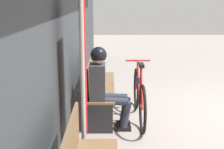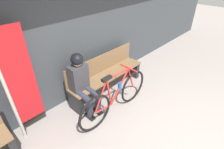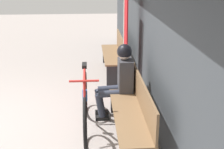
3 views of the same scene
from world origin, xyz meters
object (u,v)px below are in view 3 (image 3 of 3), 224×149
at_px(person_seated, 120,76).
at_px(park_bench_far, 115,56).
at_px(bicycle, 85,104).
at_px(banner_pole, 125,40).
at_px(park_bench_near, 132,113).

distance_m(person_seated, park_bench_far, 2.23).
bearing_deg(park_bench_far, bicycle, -14.30).
distance_m(person_seated, banner_pole, 1.06).
bearing_deg(bicycle, person_seated, 122.54).
distance_m(bicycle, person_seated, 0.71).
height_order(park_bench_far, banner_pole, banner_pole).
relative_size(person_seated, banner_pole, 0.65).
relative_size(park_bench_near, park_bench_far, 1.09).
relative_size(bicycle, person_seated, 1.45).
bearing_deg(banner_pole, park_bench_far, -175.60).
bearing_deg(park_bench_far, banner_pole, 4.40).
height_order(bicycle, park_bench_far, bicycle).
bearing_deg(banner_pole, person_seated, -11.64).
xyz_separation_m(bicycle, person_seated, (-0.35, 0.54, 0.31)).
bearing_deg(person_seated, bicycle, -57.46).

